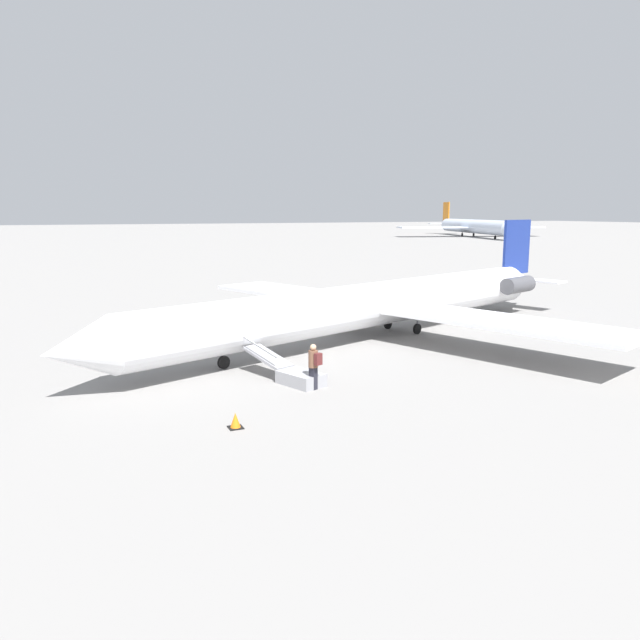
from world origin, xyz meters
name	(u,v)px	position (x,y,z in m)	size (l,w,h in m)	color
ground_plane	(368,339)	(0.00, 0.00, 0.00)	(600.00, 600.00, 0.00)	gray
airplane_main	(380,303)	(-0.86, -0.32, 1.80)	(32.48, 25.73, 6.04)	white
airplane_far_right	(473,226)	(-85.39, -104.99, 2.71)	(38.41, 48.90, 9.14)	silver
boarding_stairs	(294,374)	(6.66, 6.45, 0.36)	(2.38, 4.11, 1.56)	#99999E
passenger	(314,363)	(6.29, 7.61, 1.00)	(0.44, 0.57, 1.74)	#23232D
traffic_cone_near_stairs	(235,421)	(10.16, 10.56, 0.22)	(0.45, 0.45, 0.49)	black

